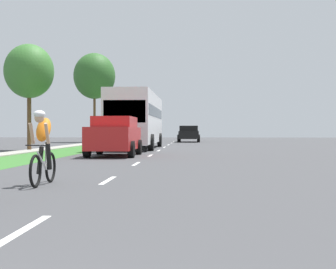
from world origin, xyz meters
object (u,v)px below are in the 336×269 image
Objects in this scene: bus_white at (137,118)px; cyclist_trailing at (43,147)px; suv_red at (115,135)px; pickup_black at (189,134)px; street_tree_near at (29,72)px; street_tree_far at (94,76)px.

cyclist_trailing is at bearing -88.80° from bus_white.
suv_red is 0.92× the size of pickup_black.
bus_white reaches higher than cyclist_trailing.
bus_white is 18.06m from pickup_black.
cyclist_trailing is 0.34× the size of pickup_black.
pickup_black is 0.82× the size of street_tree_near.
street_tree_near reaches higher than cyclist_trailing.
bus_white is at bearing 90.37° from suv_red.
street_tree_near is 0.70× the size of street_tree_far.
street_tree_near is (-5.91, -3.48, 2.62)m from bus_white.
cyclist_trailing is at bearing -80.06° from street_tree_far.
suv_red is 27.04m from street_tree_far.
street_tree_far is (-6.13, 16.38, 4.58)m from bus_white.
street_tree_far is at bearing 103.53° from suv_red.
suv_red is at bearing -89.63° from bus_white.
cyclist_trailing is 38.96m from pickup_black.
pickup_black is (2.77, 38.86, 0.02)m from cyclist_trailing.
street_tree_far is (-6.57, 37.51, 5.75)m from cyclist_trailing.
street_tree_far is at bearing 99.94° from cyclist_trailing.
cyclist_trailing is 0.28× the size of street_tree_near.
bus_white reaches higher than suv_red.
bus_white is at bearing 30.50° from street_tree_near.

